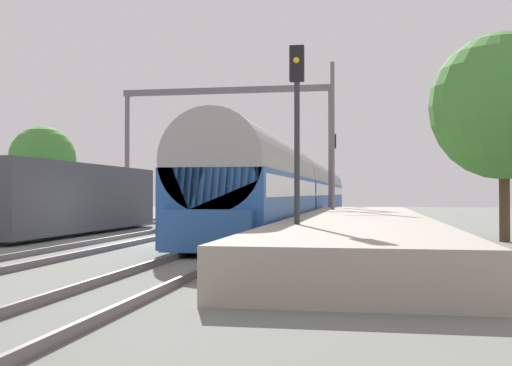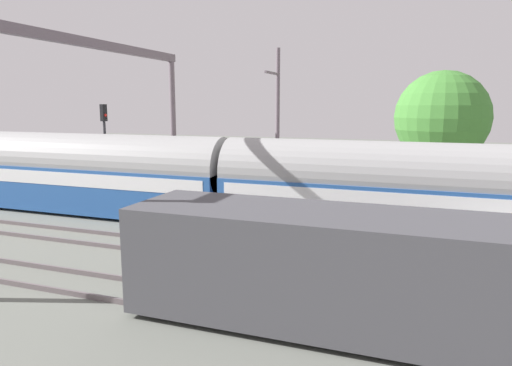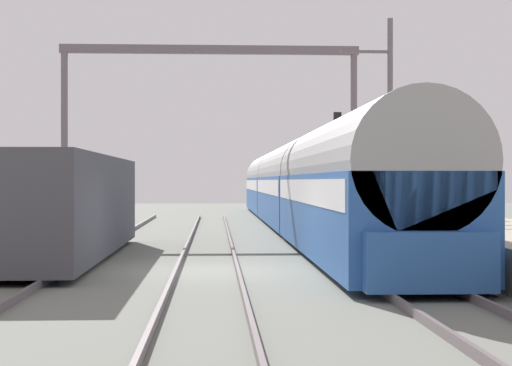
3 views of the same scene
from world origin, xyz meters
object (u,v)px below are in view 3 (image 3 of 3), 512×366
passenger_train (297,185)px  railway_signal_far (337,154)px  person_crossing (354,211)px  freight_car (62,206)px  catenary_gantry (210,98)px

passenger_train → railway_signal_far: railway_signal_far is taller
person_crossing → freight_car: bearing=-60.5°
passenger_train → freight_car: (-8.14, -15.88, -0.50)m
railway_signal_far → passenger_train: bearing=175.7°
railway_signal_far → catenary_gantry: catenary_gantry is taller
passenger_train → person_crossing: bearing=-80.4°
catenary_gantry → freight_car: bearing=-109.4°
person_crossing → railway_signal_far: (0.55, 7.97, 2.41)m
freight_car → catenary_gantry: catenary_gantry is taller
passenger_train → person_crossing: (1.37, -8.11, -0.94)m
passenger_train → freight_car: size_ratio=3.78×
freight_car → catenary_gantry: bearing=70.6°
railway_signal_far → catenary_gantry: bearing=-145.1°
person_crossing → railway_signal_far: size_ratio=0.32×
freight_car → railway_signal_far: railway_signal_far is taller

